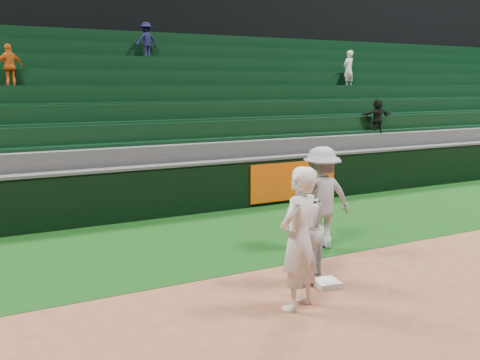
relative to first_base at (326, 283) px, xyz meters
name	(u,v)px	position (x,y,z in m)	size (l,w,h in m)	color
ground	(309,283)	(-0.19, 0.21, -0.04)	(70.00, 70.00, 0.00)	brown
foul_grass	(225,236)	(-0.19, 3.21, -0.04)	(36.00, 4.20, 0.01)	black
upper_deck	(75,15)	(-0.19, 17.66, 5.96)	(40.00, 12.00, 12.00)	black
first_base	(326,283)	(0.00, 0.00, 0.00)	(0.38, 0.38, 0.09)	white
first_baseman	(299,239)	(-0.88, -0.50, 0.96)	(0.73, 0.48, 2.02)	silver
baserunner	(303,228)	(-0.28, 0.28, 0.85)	(0.87, 0.68, 1.79)	#A0A3AB
base_coach	(321,198)	(1.07, 1.65, 0.94)	(1.26, 0.72, 1.95)	#9497A0
field_wall	(186,188)	(-0.16, 5.40, 0.59)	(36.00, 0.45, 1.25)	black
stadium_seating	(137,132)	(-0.19, 9.18, 1.66)	(36.00, 5.95, 5.03)	#3B3B3E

